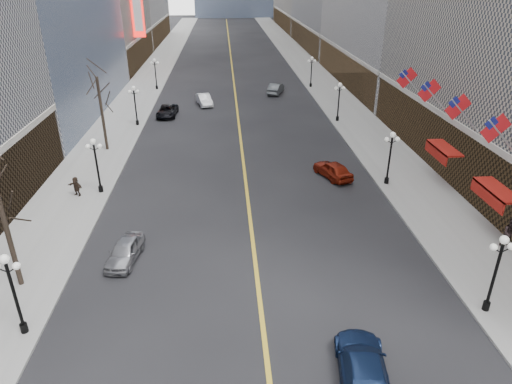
{
  "coord_description": "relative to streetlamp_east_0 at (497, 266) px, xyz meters",
  "views": [
    {
      "loc": [
        -1.59,
        -4.05,
        16.2
      ],
      "look_at": [
        -0.25,
        15.18,
        6.88
      ],
      "focal_mm": 32.0,
      "sensor_mm": 36.0,
      "label": 1
    }
  ],
  "objects": [
    {
      "name": "streetlamp_east_2",
      "position": [
        0.0,
        34.0,
        0.0
      ],
      "size": [
        1.26,
        0.44,
        4.52
      ],
      "color": "black",
      "rests_on": "sidewalk_east"
    },
    {
      "name": "flag_5",
      "position": [
        3.51,
        23.0,
        4.39
      ],
      "size": [
        2.87,
        0.12,
        2.87
      ],
      "color": "#B2B2B7",
      "rests_on": "ground"
    },
    {
      "name": "car_sb_far",
      "position": [
        -5.85,
        48.42,
        -2.14
      ],
      "size": [
        3.04,
        4.89,
        1.52
      ],
      "primitive_type": "imported",
      "rotation": [
        0.0,
        0.0,
        2.81
      ],
      "color": "#45494C",
      "rests_on": "ground"
    },
    {
      "name": "lane_line",
      "position": [
        -11.8,
        66.0,
        -2.89
      ],
      "size": [
        0.25,
        200.0,
        0.02
      ],
      "primitive_type": "cube",
      "color": "gold",
      "rests_on": "ground"
    },
    {
      "name": "awning_c",
      "position": [
        4.3,
        16.0,
        0.18
      ],
      "size": [
        1.4,
        4.0,
        0.93
      ],
      "color": "maroon",
      "rests_on": "ground"
    },
    {
      "name": "car_nb_near",
      "position": [
        -19.81,
        6.17,
        -2.22
      ],
      "size": [
        2.2,
        4.18,
        1.36
      ],
      "primitive_type": "imported",
      "rotation": [
        0.0,
        0.0,
        -0.16
      ],
      "color": "#919398",
      "rests_on": "ground"
    },
    {
      "name": "ped_west_far",
      "position": [
        -25.32,
        15.46,
        -1.97
      ],
      "size": [
        1.47,
        1.11,
        1.57
      ],
      "primitive_type": "imported",
      "rotation": [
        0.0,
        0.0,
        -0.54
      ],
      "color": "black",
      "rests_on": "sidewalk_west"
    },
    {
      "name": "streetlamp_west_3",
      "position": [
        -23.6,
        52.0,
        0.0
      ],
      "size": [
        1.26,
        0.44,
        4.52
      ],
      "color": "black",
      "rests_on": "sidewalk_west"
    },
    {
      "name": "streetlamp_east_1",
      "position": [
        0.0,
        16.0,
        0.0
      ],
      "size": [
        1.26,
        0.44,
        4.52
      ],
      "color": "black",
      "rests_on": "sidewalk_east"
    },
    {
      "name": "car_nb_far",
      "position": [
        -20.52,
        37.81,
        -2.23
      ],
      "size": [
        2.49,
        4.94,
        1.34
      ],
      "primitive_type": "imported",
      "rotation": [
        0.0,
        0.0,
        -0.06
      ],
      "color": "black",
      "rests_on": "ground"
    },
    {
      "name": "streetlamp_west_1",
      "position": [
        -23.6,
        16.0,
        0.0
      ],
      "size": [
        1.26,
        0.44,
        4.52
      ],
      "color": "black",
      "rests_on": "sidewalk_west"
    },
    {
      "name": "car_sb_mid",
      "position": [
        -4.18,
        17.87,
        -2.17
      ],
      "size": [
        3.2,
        4.65,
        1.47
      ],
      "primitive_type": "imported",
      "rotation": [
        0.0,
        0.0,
        3.52
      ],
      "color": "maroon",
      "rests_on": "ground"
    },
    {
      "name": "car_nb_mid",
      "position": [
        -16.11,
        42.73,
        -2.18
      ],
      "size": [
        2.53,
        4.64,
        1.45
      ],
      "primitive_type": "imported",
      "rotation": [
        0.0,
        0.0,
        0.24
      ],
      "color": "silver",
      "rests_on": "ground"
    },
    {
      "name": "flag_2",
      "position": [
        3.51,
        8.0,
        4.39
      ],
      "size": [
        2.87,
        0.12,
        2.87
      ],
      "color": "#B2B2B7",
      "rests_on": "ground"
    },
    {
      "name": "theatre_marquee",
      "position": [
        -27.68,
        66.0,
        9.1
      ],
      "size": [
        2.0,
        0.55,
        12.0
      ],
      "color": "red",
      "rests_on": "ground"
    },
    {
      "name": "sidewalk_east",
      "position": [
        2.2,
        56.0,
        -2.83
      ],
      "size": [
        6.0,
        230.0,
        0.15
      ],
      "primitive_type": "cube",
      "color": "gray",
      "rests_on": "ground"
    },
    {
      "name": "flag_3",
      "position": [
        3.51,
        13.0,
        4.39
      ],
      "size": [
        2.87,
        0.12,
        2.87
      ],
      "color": "#B2B2B7",
      "rests_on": "ground"
    },
    {
      "name": "sidewalk_west",
      "position": [
        -25.8,
        56.0,
        -2.83
      ],
      "size": [
        6.0,
        230.0,
        0.15
      ],
      "primitive_type": "cube",
      "color": "gray",
      "rests_on": "ground"
    },
    {
      "name": "streetlamp_west_0",
      "position": [
        -23.6,
        0.0,
        0.0
      ],
      "size": [
        1.26,
        0.44,
        4.52
      ],
      "color": "black",
      "rests_on": "sidewalk_west"
    },
    {
      "name": "flag_4",
      "position": [
        3.51,
        18.0,
        4.39
      ],
      "size": [
        2.87,
        0.12,
        2.87
      ],
      "color": "#B2B2B7",
      "rests_on": "ground"
    },
    {
      "name": "car_sb_near",
      "position": [
        -7.76,
        -4.0,
        -2.14
      ],
      "size": [
        2.83,
        5.48,
        1.52
      ],
      "primitive_type": "imported",
      "rotation": [
        0.0,
        0.0,
        3.0
      ],
      "color": "#122246",
      "rests_on": "ground"
    },
    {
      "name": "tree_west_far",
      "position": [
        -25.3,
        26.0,
        3.34
      ],
      "size": [
        3.6,
        3.6,
        7.92
      ],
      "color": "#2D231C",
      "rests_on": "sidewalk_west"
    },
    {
      "name": "streetlamp_east_3",
      "position": [
        0.0,
        52.0,
        0.0
      ],
      "size": [
        1.26,
        0.44,
        4.52
      ],
      "color": "black",
      "rests_on": "sidewalk_east"
    },
    {
      "name": "streetlamp_east_0",
      "position": [
        0.0,
        0.0,
        0.0
      ],
      "size": [
        1.26,
        0.44,
        4.52
      ],
      "color": "black",
      "rests_on": "sidewalk_east"
    },
    {
      "name": "ped_east_walk",
      "position": [
        4.6,
        5.85,
        -1.77
      ],
      "size": [
        1.05,
        0.74,
        1.96
      ],
      "primitive_type": "imported",
      "rotation": [
        0.0,
        0.0,
        -0.25
      ],
      "color": "black",
      "rests_on": "sidewalk_east"
    },
    {
      "name": "awning_b",
      "position": [
        4.3,
        8.0,
        0.18
      ],
      "size": [
        1.4,
        4.0,
        0.93
      ],
      "color": "maroon",
      "rests_on": "ground"
    },
    {
      "name": "streetlamp_west_2",
      "position": [
        -23.6,
        34.0,
        0.0
      ],
      "size": [
        1.26,
        0.44,
        4.52
      ],
      "color": "black",
      "rests_on": "sidewalk_west"
    }
  ]
}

